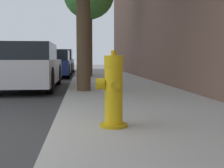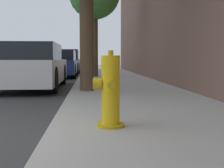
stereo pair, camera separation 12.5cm
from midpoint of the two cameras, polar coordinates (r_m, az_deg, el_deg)
sidewalk_slab at (r=3.30m, az=12.05°, el=-9.81°), size 2.76×40.00×0.13m
fire_hydrant at (r=3.43m, az=-0.85°, el=-1.48°), size 0.35×0.36×0.84m
parked_car_near at (r=9.32m, az=-15.87°, el=3.07°), size 1.79×4.35×1.31m
parked_car_mid at (r=14.94m, az=-11.04°, el=3.60°), size 1.69×3.96×1.26m
parked_car_far at (r=20.00m, az=-9.89°, el=4.07°), size 1.85×4.18×1.43m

